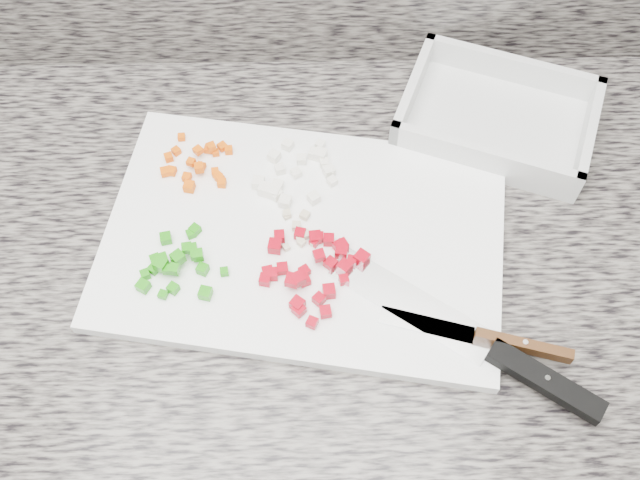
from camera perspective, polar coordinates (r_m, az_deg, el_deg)
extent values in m
cube|color=silver|center=(1.33, -5.46, -9.89)|extent=(3.92, 0.62, 0.86)
cube|color=#69645C|center=(0.92, -7.75, 0.13)|extent=(3.96, 0.64, 0.04)
cube|color=white|center=(0.88, -1.32, 0.16)|extent=(0.54, 0.40, 0.02)
cube|color=#E55604|center=(0.93, -8.19, 5.13)|extent=(0.01, 0.01, 0.01)
cube|color=#E55604|center=(0.94, -9.51, 5.81)|extent=(0.01, 0.01, 0.01)
cube|color=#E55604|center=(0.95, -9.73, 7.09)|extent=(0.02, 0.02, 0.01)
cube|color=#E55604|center=(0.96, -7.82, 7.43)|extent=(0.02, 0.02, 0.01)
cube|color=#E55604|center=(0.94, -10.28, 6.16)|extent=(0.01, 0.01, 0.01)
cube|color=#E55604|center=(0.96, -11.43, 6.99)|extent=(0.01, 0.01, 0.01)
cube|color=#E55604|center=(0.95, -7.32, 7.15)|extent=(0.01, 0.01, 0.01)
cube|color=#E55604|center=(0.92, -10.42, 4.22)|extent=(0.02, 0.02, 0.01)
cube|color=#E55604|center=(0.93, -8.39, 5.44)|extent=(0.01, 0.01, 0.01)
cube|color=#E55604|center=(0.93, -9.66, 5.72)|extent=(0.01, 0.01, 0.01)
cube|color=#E55604|center=(0.93, -10.60, 4.97)|extent=(0.01, 0.01, 0.01)
cube|color=#E55604|center=(0.94, -12.27, 5.37)|extent=(0.01, 0.01, 0.01)
cube|color=#E55604|center=(0.95, -8.68, 7.39)|extent=(0.01, 0.01, 0.01)
cube|color=#E55604|center=(0.94, -11.79, 5.43)|extent=(0.01, 0.01, 0.01)
cube|color=#E55604|center=(0.96, -8.88, 7.22)|extent=(0.01, 0.01, 0.01)
cube|color=#E55604|center=(0.95, -8.34, 6.94)|extent=(0.01, 0.01, 0.01)
cube|color=#E55604|center=(0.96, -12.02, 6.49)|extent=(0.01, 0.01, 0.01)
cube|color=#E55604|center=(0.92, -7.86, 4.54)|extent=(0.01, 0.01, 0.01)
cube|color=#E55604|center=(0.93, -8.04, 4.93)|extent=(0.01, 0.01, 0.01)
cube|color=#E55604|center=(0.98, -11.02, 8.09)|extent=(0.01, 0.01, 0.01)
cube|color=white|center=(0.94, -0.46, 6.91)|extent=(0.02, 0.02, 0.01)
cube|color=white|center=(0.91, -4.41, 4.06)|extent=(0.02, 0.02, 0.01)
cube|color=white|center=(0.91, 0.98, 4.75)|extent=(0.02, 0.02, 0.01)
cube|color=white|center=(0.90, -0.50, 3.38)|extent=(0.02, 0.02, 0.01)
cube|color=white|center=(0.94, -3.70, 6.70)|extent=(0.02, 0.02, 0.01)
cube|color=white|center=(0.95, -2.61, 7.61)|extent=(0.02, 0.02, 0.01)
cube|color=white|center=(0.92, -1.91, 5.40)|extent=(0.02, 0.02, 0.01)
cube|color=white|center=(0.90, -2.81, 3.12)|extent=(0.02, 0.02, 0.01)
cube|color=white|center=(0.90, -3.61, 3.57)|extent=(0.02, 0.02, 0.01)
cube|color=white|center=(0.90, -3.71, 3.86)|extent=(0.02, 0.02, 0.01)
cube|color=white|center=(0.91, -3.42, 4.34)|extent=(0.02, 0.02, 0.01)
cube|color=white|center=(0.90, -3.50, 3.71)|extent=(0.02, 0.02, 0.01)
cube|color=white|center=(0.92, 0.70, 5.55)|extent=(0.02, 0.02, 0.01)
cube|color=white|center=(0.93, -1.49, 6.48)|extent=(0.01, 0.01, 0.01)
cube|color=white|center=(0.93, -3.23, 5.69)|extent=(0.01, 0.01, 0.01)
cube|color=white|center=(0.95, 0.01, 7.63)|extent=(0.01, 0.01, 0.01)
cube|color=white|center=(0.91, -4.95, 4.58)|extent=(0.02, 0.02, 0.01)
cube|color=white|center=(0.93, 0.35, 6.19)|extent=(0.01, 0.01, 0.01)
cube|color=white|center=(0.92, 0.77, 5.53)|extent=(0.01, 0.01, 0.01)
cube|color=white|center=(0.94, 0.04, 6.83)|extent=(0.02, 0.02, 0.01)
cube|color=#1D880C|center=(0.85, -11.66, -3.81)|extent=(0.02, 0.02, 0.01)
cube|color=#1D880C|center=(0.87, -13.16, -2.28)|extent=(0.02, 0.02, 0.01)
cube|color=#1D880C|center=(0.86, -12.60, -1.94)|extent=(0.02, 0.02, 0.01)
cube|color=#1D880C|center=(0.87, -13.80, -2.69)|extent=(0.01, 0.01, 0.01)
cube|color=#1D880C|center=(0.85, -7.66, -2.53)|extent=(0.01, 0.01, 0.01)
cube|color=#1D880C|center=(0.86, -10.17, -0.66)|extent=(0.01, 0.01, 0.01)
cube|color=#1D880C|center=(0.86, -9.74, -1.19)|extent=(0.01, 0.01, 0.01)
cube|color=#1D880C|center=(0.87, -12.50, -1.45)|extent=(0.02, 0.02, 0.01)
cube|color=#1D880C|center=(0.85, -11.58, -2.30)|extent=(0.01, 0.01, 0.01)
cube|color=#1D880C|center=(0.86, -9.37, -2.32)|extent=(0.02, 0.02, 0.01)
cube|color=#1D880C|center=(0.89, -12.23, 0.14)|extent=(0.02, 0.02, 0.01)
cube|color=#1D880C|center=(0.86, -9.95, -1.19)|extent=(0.01, 0.01, 0.01)
cube|color=#1D880C|center=(0.87, -13.03, -1.53)|extent=(0.02, 0.02, 0.01)
cube|color=#1D880C|center=(0.86, -13.96, -3.60)|extent=(0.02, 0.02, 0.01)
cube|color=#1D880C|center=(0.89, -10.30, 0.49)|extent=(0.01, 0.01, 0.01)
cube|color=#1D880C|center=(0.86, -10.60, -0.63)|extent=(0.01, 0.01, 0.01)
cube|color=#1D880C|center=(0.85, -12.45, -4.28)|extent=(0.01, 0.01, 0.01)
cube|color=#1D880C|center=(0.85, -12.13, -2.32)|extent=(0.01, 0.01, 0.01)
cube|color=#1D880C|center=(0.84, -9.15, -4.22)|extent=(0.02, 0.02, 0.01)
cube|color=#1D880C|center=(0.86, -11.29, -1.39)|extent=(0.02, 0.02, 0.01)
cube|color=#1D880C|center=(0.89, -9.96, 0.83)|extent=(0.02, 0.02, 0.01)
cube|color=#1D880C|center=(0.86, -11.43, -1.43)|extent=(0.01, 0.01, 0.01)
cube|color=#A00212|center=(0.84, -3.85, -2.74)|extent=(0.01, 0.01, 0.01)
cube|color=#A00212|center=(0.87, -0.39, 0.23)|extent=(0.02, 0.02, 0.01)
cube|color=#A00212|center=(0.83, -1.76, -3.12)|extent=(0.02, 0.02, 0.01)
cube|color=#A00212|center=(0.82, -1.82, -5.14)|extent=(0.02, 0.02, 0.01)
cube|color=#A00212|center=(0.84, -0.08, -1.25)|extent=(0.02, 0.02, 0.01)
cube|color=#A00212|center=(0.86, 1.75, -0.43)|extent=(0.02, 0.02, 0.01)
cube|color=#A00212|center=(0.84, -1.25, -2.48)|extent=(0.02, 0.02, 0.01)
cube|color=#A00212|center=(0.83, 0.72, -4.13)|extent=(0.02, 0.02, 0.01)
cube|color=#A00212|center=(0.82, 0.44, -5.75)|extent=(0.01, 0.01, 0.01)
cube|color=#A00212|center=(0.87, -1.62, 0.50)|extent=(0.02, 0.02, 0.01)
cube|color=#A00212|center=(0.87, -3.27, 0.28)|extent=(0.01, 0.01, 0.01)
cube|color=#A00212|center=(0.82, -1.70, -5.61)|extent=(0.02, 0.02, 0.01)
cube|color=#A00212|center=(0.85, 2.56, -1.68)|extent=(0.01, 0.01, 0.01)
cube|color=#A00212|center=(0.84, 1.93, -3.19)|extent=(0.01, 0.01, 0.01)
cube|color=#A00212|center=(0.87, 0.71, 0.02)|extent=(0.01, 0.01, 0.01)
cube|color=#A00212|center=(0.85, 3.36, -1.44)|extent=(0.02, 0.02, 0.01)
cube|color=#A00212|center=(0.86, -3.62, -0.50)|extent=(0.02, 0.02, 0.01)
cube|color=#A00212|center=(0.83, -0.08, -4.76)|extent=(0.02, 0.02, 0.01)
cube|color=#A00212|center=(0.86, 1.55, -0.51)|extent=(0.02, 0.02, 0.01)
cube|color=#A00212|center=(0.82, -0.64, -6.61)|extent=(0.02, 0.02, 0.01)
cube|color=#A00212|center=(0.85, 0.85, -1.88)|extent=(0.02, 0.02, 0.01)
cube|color=#A00212|center=(0.83, -2.23, -3.23)|extent=(0.02, 0.02, 0.01)
cube|color=#A00212|center=(0.87, -0.45, -0.14)|extent=(0.01, 0.01, 0.01)
cube|color=#A00212|center=(0.87, -0.09, 0.25)|extent=(0.01, 0.01, 0.01)
cube|color=#A00212|center=(0.86, 1.73, -0.93)|extent=(0.02, 0.02, 0.01)
cube|color=#A00212|center=(0.85, -3.02, -2.28)|extent=(0.01, 0.01, 0.01)
cube|color=#A00212|center=(0.84, -4.41, -3.19)|extent=(0.02, 0.02, 0.01)
cube|color=#A00212|center=(0.85, -4.19, -2.60)|extent=(0.02, 0.02, 0.01)
cube|color=#A00212|center=(0.85, 1.98, -2.15)|extent=(0.02, 0.02, 0.01)
cube|color=#A00212|center=(0.84, -1.23, -3.25)|extent=(0.02, 0.02, 0.01)
cube|color=beige|center=(0.87, -1.59, 0.08)|extent=(0.01, 0.01, 0.01)
cube|color=beige|center=(0.87, -1.49, -0.21)|extent=(0.01, 0.01, 0.01)
cube|color=beige|center=(0.87, -0.51, -0.29)|extent=(0.01, 0.01, 0.01)
cube|color=beige|center=(0.87, -1.14, 0.43)|extent=(0.01, 0.01, 0.01)
cube|color=beige|center=(0.87, -3.64, -0.04)|extent=(0.01, 0.01, 0.01)
cube|color=beige|center=(0.86, -2.71, -0.58)|extent=(0.01, 0.01, 0.01)
cube|color=beige|center=(0.89, -1.23, 2.00)|extent=(0.01, 0.01, 0.01)
cube|color=beige|center=(0.88, -1.91, 1.13)|extent=(0.01, 0.01, 0.01)
cube|color=beige|center=(0.89, -2.67, 2.11)|extent=(0.01, 0.01, 0.01)
cube|color=beige|center=(0.89, -2.70, 1.92)|extent=(0.01, 0.01, 0.01)
cube|color=white|center=(0.84, 7.27, -5.13)|extent=(0.19, 0.16, 0.00)
cube|color=black|center=(0.82, 17.57, -10.70)|extent=(0.12, 0.10, 0.02)
cylinder|color=white|center=(0.82, 17.74, -10.48)|extent=(0.01, 0.01, 0.00)
cube|color=white|center=(0.83, 8.51, -6.75)|extent=(0.11, 0.05, 0.00)
cube|color=#4A2812|center=(0.83, 15.95, -8.12)|extent=(0.11, 0.04, 0.02)
cylinder|color=white|center=(0.83, 16.10, -7.87)|extent=(0.01, 0.01, 0.00)
cube|color=silver|center=(1.02, 13.77, 8.99)|extent=(0.30, 0.26, 0.01)
cube|color=silver|center=(1.06, 15.10, 13.14)|extent=(0.24, 0.10, 0.04)
cube|color=silver|center=(0.95, 12.97, 6.35)|extent=(0.24, 0.10, 0.04)
cube|color=silver|center=(1.01, 20.65, 7.83)|extent=(0.08, 0.17, 0.04)
cube|color=silver|center=(1.01, 7.43, 11.92)|extent=(0.08, 0.17, 0.04)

